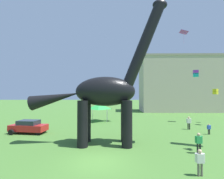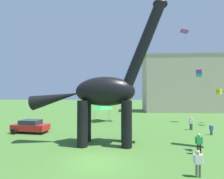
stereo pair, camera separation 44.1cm
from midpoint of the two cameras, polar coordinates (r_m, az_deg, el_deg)
The scene contains 14 objects.
ground_plane at distance 12.81m, azimuth -4.01°, elevation -23.02°, with size 240.00×240.00×0.00m, color #42702D.
dinosaur_sculpture at distance 15.93m, azimuth -1.73°, elevation -0.64°, with size 13.06×2.77×13.65m.
parked_sedan_left at distance 22.98m, azimuth -25.29°, elevation -11.10°, with size 4.39×2.30×1.55m.
person_photographer at distance 22.86m, azimuth 30.99°, elevation -11.23°, with size 0.46×0.20×1.24m.
person_far_spectator at distance 11.53m, azimuth 28.11°, elevation -20.47°, with size 0.57×0.25×1.52m.
person_vendor_side at distance 15.42m, azimuth 28.07°, elevation -15.29°, with size 0.60×0.27×1.61m.
person_near_flyer at distance 24.76m, azimuth 25.60°, elevation -9.88°, with size 0.63×0.28×1.69m.
festival_canopy_tent at distance 29.24m, azimuth -3.16°, elevation -5.70°, with size 3.15×3.15×3.00m.
kite_far_left at distance 17.52m, azimuth 23.92°, elevation 17.48°, with size 0.78×0.99×1.15m.
kite_drifting at distance 29.39m, azimuth 32.75°, elevation -0.58°, with size 0.79×0.79×0.81m.
kite_trailing at distance 36.10m, azimuth -4.56°, elevation -1.23°, with size 1.85×1.73×0.28m.
kite_far_right at distance 30.32m, azimuth 14.59°, elevation 21.08°, with size 1.52×1.73×1.84m.
kite_near_low at distance 31.09m, azimuth 27.62°, elevation 4.89°, with size 0.98×0.98×1.11m.
background_building_block at distance 49.29m, azimuth 23.79°, elevation 1.77°, with size 22.36×8.22×14.75m.
Camera 2 is at (1.57, -11.83, 4.71)m, focal length 27.08 mm.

